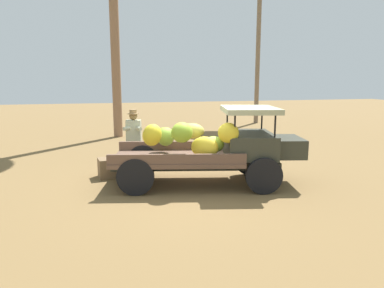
# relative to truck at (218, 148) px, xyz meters

# --- Properties ---
(ground_plane) EXTENTS (60.00, 60.00, 0.00)m
(ground_plane) POSITION_rel_truck_xyz_m (-0.43, 0.05, -0.90)
(ground_plane) COLOR brown
(truck) EXTENTS (4.64, 2.48, 1.85)m
(truck) POSITION_rel_truck_xyz_m (0.00, 0.00, 0.00)
(truck) COLOR #33352A
(truck) RESTS_ON ground
(farmer) EXTENTS (0.53, 0.49, 1.68)m
(farmer) POSITION_rel_truck_xyz_m (-1.80, 1.89, 0.05)
(farmer) COLOR olive
(farmer) RESTS_ON ground
(wooden_crate) EXTENTS (0.61, 0.56, 0.49)m
(wooden_crate) POSITION_rel_truck_xyz_m (-2.49, 1.29, -0.65)
(wooden_crate) COLOR brown
(wooden_crate) RESTS_ON ground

